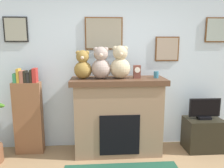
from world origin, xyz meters
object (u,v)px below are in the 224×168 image
object	(u,v)px
candle_jar	(156,75)
teddy_bear_grey	(120,64)
teddy_bear_cream	(101,64)
tv_stand	(203,134)
fireplace	(118,115)
mantel_clock	(137,72)
bookshelf	(28,115)
television	(205,109)
teddy_bear_tan	(83,66)

from	to	relation	value
candle_jar	teddy_bear_grey	world-z (taller)	teddy_bear_grey
candle_jar	teddy_bear_cream	world-z (taller)	teddy_bear_cream
tv_stand	fireplace	bearing A→B (deg)	178.59
mantel_clock	teddy_bear_cream	bearing A→B (deg)	179.95
bookshelf	television	size ratio (longest dim) A/B	2.68
tv_stand	mantel_clock	xyz separation A→B (m)	(-1.10, 0.02, 1.03)
tv_stand	teddy_bear_grey	xyz separation A→B (m)	(-1.35, 0.02, 1.15)
television	candle_jar	distance (m)	0.98
fireplace	mantel_clock	world-z (taller)	mantel_clock
bookshelf	television	bearing A→B (deg)	-2.09
mantel_clock	fireplace	bearing A→B (deg)	176.20
television	tv_stand	bearing A→B (deg)	90.00
teddy_bear_grey	mantel_clock	bearing A→B (deg)	-0.10
fireplace	teddy_bear_cream	distance (m)	0.84
fireplace	candle_jar	distance (m)	0.86
tv_stand	teddy_bear_tan	world-z (taller)	teddy_bear_tan
bookshelf	teddy_bear_cream	xyz separation A→B (m)	(1.13, -0.08, 0.78)
tv_stand	mantel_clock	distance (m)	1.50
television	mantel_clock	bearing A→B (deg)	179.14
bookshelf	teddy_bear_grey	world-z (taller)	teddy_bear_grey
mantel_clock	tv_stand	bearing A→B (deg)	-0.79
mantel_clock	television	bearing A→B (deg)	-0.86
bookshelf	teddy_bear_grey	size ratio (longest dim) A/B	2.74
bookshelf	tv_stand	distance (m)	2.80
television	mantel_clock	distance (m)	1.26
tv_stand	teddy_bear_grey	world-z (taller)	teddy_bear_grey
tv_stand	mantel_clock	bearing A→B (deg)	179.21
tv_stand	candle_jar	size ratio (longest dim) A/B	5.49
fireplace	television	xyz separation A→B (m)	(1.38, -0.04, 0.08)
fireplace	teddy_bear_cream	world-z (taller)	teddy_bear_cream
television	bookshelf	bearing A→B (deg)	177.91
television	teddy_bear_cream	size ratio (longest dim) A/B	1.06
candle_jar	tv_stand	bearing A→B (deg)	-1.16
fireplace	teddy_bear_cream	size ratio (longest dim) A/B	3.02
candle_jar	mantel_clock	size ratio (longest dim) A/B	0.52
candle_jar	teddy_bear_tan	size ratio (longest dim) A/B	0.24
mantel_clock	teddy_bear_cream	distance (m)	0.55
bookshelf	candle_jar	world-z (taller)	bookshelf
fireplace	bookshelf	xyz separation A→B (m)	(-1.39, 0.07, 0.02)
tv_stand	television	distance (m)	0.42
teddy_bear_grey	bookshelf	bearing A→B (deg)	176.60
tv_stand	bookshelf	bearing A→B (deg)	177.93
fireplace	teddy_bear_tan	size ratio (longest dim) A/B	3.38
bookshelf	mantel_clock	size ratio (longest dim) A/B	6.80
candle_jar	teddy_bear_tan	distance (m)	1.12
teddy_bear_cream	teddy_bear_grey	size ratio (longest dim) A/B	0.97
teddy_bear_cream	television	bearing A→B (deg)	-0.59
mantel_clock	teddy_bear_tan	world-z (taller)	teddy_bear_tan
teddy_bear_cream	tv_stand	bearing A→B (deg)	-0.55
television	teddy_bear_tan	xyz separation A→B (m)	(-1.91, 0.02, 0.70)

